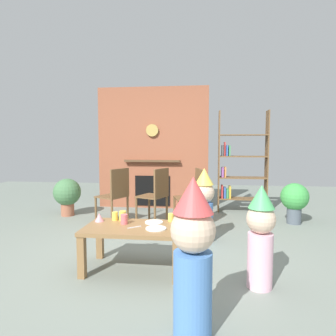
{
  "coord_description": "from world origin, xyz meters",
  "views": [
    {
      "loc": [
        0.59,
        -3.28,
        1.3
      ],
      "look_at": [
        0.15,
        0.4,
        0.99
      ],
      "focal_mm": 31.7,
      "sensor_mm": 36.0,
      "label": 1
    }
  ],
  "objects_px": {
    "paper_cup_far_left": "(124,219)",
    "paper_plate_front": "(154,222)",
    "dining_chair_left": "(116,193)",
    "bookshelf": "(238,167)",
    "paper_plate_rear": "(156,228)",
    "dining_chair_middle": "(157,192)",
    "paper_cup_near_right": "(123,216)",
    "paper_cup_center": "(115,216)",
    "coffee_table": "(134,234)",
    "child_in_pink": "(261,234)",
    "child_with_cone_hat": "(193,253)",
    "birthday_cake_slice": "(99,217)",
    "child_by_the_chairs": "(204,203)",
    "potted_plant_short": "(67,194)",
    "paper_cup_near_left": "(171,217)",
    "dining_chair_right": "(194,193)",
    "potted_plant_tall": "(295,199)"
  },
  "relations": [
    {
      "from": "child_by_the_chairs",
      "to": "paper_cup_center",
      "type": "bearing_deg",
      "value": -15.66
    },
    {
      "from": "paper_cup_near_right",
      "to": "paper_plate_front",
      "type": "bearing_deg",
      "value": -8.65
    },
    {
      "from": "child_with_cone_hat",
      "to": "dining_chair_right",
      "type": "relative_size",
      "value": 1.21
    },
    {
      "from": "paper_plate_front",
      "to": "paper_plate_rear",
      "type": "xyz_separation_m",
      "value": [
        0.06,
        -0.22,
        0.0
      ]
    },
    {
      "from": "dining_chair_left",
      "to": "potted_plant_short",
      "type": "distance_m",
      "value": 1.12
    },
    {
      "from": "dining_chair_right",
      "to": "dining_chair_left",
      "type": "bearing_deg",
      "value": -13.96
    },
    {
      "from": "bookshelf",
      "to": "dining_chair_middle",
      "type": "distance_m",
      "value": 1.77
    },
    {
      "from": "child_in_pink",
      "to": "potted_plant_tall",
      "type": "xyz_separation_m",
      "value": [
        0.95,
        2.26,
        -0.09
      ]
    },
    {
      "from": "dining_chair_left",
      "to": "potted_plant_short",
      "type": "bearing_deg",
      "value": 4.4
    },
    {
      "from": "paper_plate_rear",
      "to": "paper_cup_center",
      "type": "bearing_deg",
      "value": 151.24
    },
    {
      "from": "paper_cup_near_left",
      "to": "dining_chair_left",
      "type": "height_order",
      "value": "dining_chair_left"
    },
    {
      "from": "paper_cup_near_right",
      "to": "paper_cup_center",
      "type": "bearing_deg",
      "value": -177.4
    },
    {
      "from": "child_in_pink",
      "to": "dining_chair_right",
      "type": "distance_m",
      "value": 2.07
    },
    {
      "from": "paper_cup_near_right",
      "to": "dining_chair_middle",
      "type": "relative_size",
      "value": 0.12
    },
    {
      "from": "paper_cup_far_left",
      "to": "dining_chair_left",
      "type": "relative_size",
      "value": 0.11
    },
    {
      "from": "bookshelf",
      "to": "paper_cup_near_left",
      "type": "distance_m",
      "value": 2.77
    },
    {
      "from": "birthday_cake_slice",
      "to": "dining_chair_middle",
      "type": "xyz_separation_m",
      "value": [
        0.37,
        1.61,
        0.01
      ]
    },
    {
      "from": "child_with_cone_hat",
      "to": "dining_chair_middle",
      "type": "xyz_separation_m",
      "value": [
        -0.68,
        2.74,
        -0.06
      ]
    },
    {
      "from": "paper_plate_front",
      "to": "child_in_pink",
      "type": "distance_m",
      "value": 1.1
    },
    {
      "from": "paper_cup_center",
      "to": "dining_chair_middle",
      "type": "bearing_deg",
      "value": 81.92
    },
    {
      "from": "bookshelf",
      "to": "child_by_the_chairs",
      "type": "relative_size",
      "value": 1.95
    },
    {
      "from": "birthday_cake_slice",
      "to": "dining_chair_right",
      "type": "xyz_separation_m",
      "value": [
        0.97,
        1.58,
        0.01
      ]
    },
    {
      "from": "child_in_pink",
      "to": "potted_plant_short",
      "type": "distance_m",
      "value": 3.75
    },
    {
      "from": "child_in_pink",
      "to": "child_by_the_chairs",
      "type": "distance_m",
      "value": 1.29
    },
    {
      "from": "paper_cup_near_right",
      "to": "paper_plate_front",
      "type": "relative_size",
      "value": 0.54
    },
    {
      "from": "paper_plate_rear",
      "to": "dining_chair_right",
      "type": "height_order",
      "value": "dining_chair_right"
    },
    {
      "from": "paper_cup_far_left",
      "to": "dining_chair_left",
      "type": "bearing_deg",
      "value": 109.68
    },
    {
      "from": "paper_cup_far_left",
      "to": "dining_chair_right",
      "type": "relative_size",
      "value": 0.11
    },
    {
      "from": "child_with_cone_hat",
      "to": "child_by_the_chairs",
      "type": "height_order",
      "value": "child_with_cone_hat"
    },
    {
      "from": "paper_cup_near_right",
      "to": "paper_plate_front",
      "type": "xyz_separation_m",
      "value": [
        0.36,
        -0.05,
        -0.05
      ]
    },
    {
      "from": "child_with_cone_hat",
      "to": "dining_chair_right",
      "type": "xyz_separation_m",
      "value": [
        -0.08,
        2.71,
        -0.06
      ]
    },
    {
      "from": "child_by_the_chairs",
      "to": "dining_chair_right",
      "type": "height_order",
      "value": "child_by_the_chairs"
    },
    {
      "from": "coffee_table",
      "to": "child_in_pink",
      "type": "bearing_deg",
      "value": -11.36
    },
    {
      "from": "paper_cup_near_right",
      "to": "child_by_the_chairs",
      "type": "xyz_separation_m",
      "value": [
        0.89,
        0.75,
        0.01
      ]
    },
    {
      "from": "paper_cup_near_right",
      "to": "paper_cup_center",
      "type": "height_order",
      "value": "paper_cup_near_right"
    },
    {
      "from": "child_with_cone_hat",
      "to": "child_by_the_chairs",
      "type": "xyz_separation_m",
      "value": [
        0.08,
        1.94,
        -0.06
      ]
    },
    {
      "from": "coffee_table",
      "to": "paper_cup_near_left",
      "type": "relative_size",
      "value": 11.37
    },
    {
      "from": "paper_cup_far_left",
      "to": "birthday_cake_slice",
      "type": "relative_size",
      "value": 1.03
    },
    {
      "from": "paper_cup_far_left",
      "to": "paper_plate_rear",
      "type": "xyz_separation_m",
      "value": [
        0.36,
        -0.14,
        -0.05
      ]
    },
    {
      "from": "paper_cup_near_right",
      "to": "dining_chair_right",
      "type": "height_order",
      "value": "dining_chair_right"
    },
    {
      "from": "paper_cup_far_left",
      "to": "potted_plant_short",
      "type": "relative_size",
      "value": 0.15
    },
    {
      "from": "birthday_cake_slice",
      "to": "dining_chair_left",
      "type": "height_order",
      "value": "dining_chair_left"
    },
    {
      "from": "child_in_pink",
      "to": "child_with_cone_hat",
      "type": "bearing_deg",
      "value": 63.79
    },
    {
      "from": "paper_cup_near_right",
      "to": "dining_chair_middle",
      "type": "bearing_deg",
      "value": 85.06
    },
    {
      "from": "coffee_table",
      "to": "paper_cup_center",
      "type": "height_order",
      "value": "paper_cup_center"
    },
    {
      "from": "birthday_cake_slice",
      "to": "child_with_cone_hat",
      "type": "height_order",
      "value": "child_with_cone_hat"
    },
    {
      "from": "bookshelf",
      "to": "paper_plate_rear",
      "type": "distance_m",
      "value": 3.09
    },
    {
      "from": "paper_cup_far_left",
      "to": "paper_plate_front",
      "type": "relative_size",
      "value": 0.53
    },
    {
      "from": "child_in_pink",
      "to": "dining_chair_middle",
      "type": "height_order",
      "value": "child_in_pink"
    },
    {
      "from": "child_with_cone_hat",
      "to": "child_in_pink",
      "type": "xyz_separation_m",
      "value": [
        0.58,
        0.75,
        -0.08
      ]
    }
  ]
}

